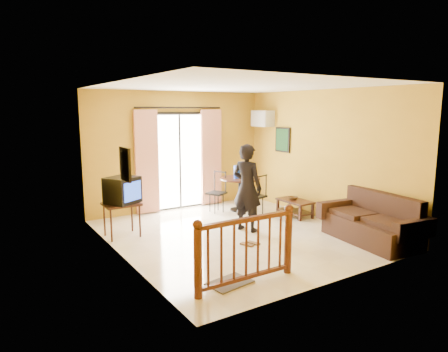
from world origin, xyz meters
TOP-DOWN VIEW (x-y plane):
  - ground at (0.00, 0.00)m, footprint 5.00×5.00m
  - room_shell at (0.00, 0.00)m, footprint 5.00×5.00m
  - balcony_door at (0.00, 2.43)m, footprint 2.25×0.14m
  - tv_table at (-1.90, 1.07)m, footprint 0.65×0.54m
  - television at (-1.87, 1.07)m, footprint 0.72×0.69m
  - picture_left at (-2.22, -0.20)m, footprint 0.05×0.42m
  - dining_table at (1.10, 1.50)m, footprint 0.95×0.95m
  - water_jug at (1.01, 1.49)m, footprint 0.16×0.16m
  - serving_tray at (1.25, 1.40)m, footprint 0.32×0.25m
  - dining_chairs at (0.84, 1.29)m, footprint 1.08×1.26m
  - air_conditioner at (2.09, 1.95)m, footprint 0.31×0.60m
  - botanical_print at (2.22, 1.30)m, footprint 0.05×0.50m
  - coffee_table at (1.85, 0.41)m, footprint 0.46×0.83m
  - bowl at (1.85, 0.46)m, footprint 0.26×0.26m
  - sofa at (1.86, -1.66)m, footprint 1.06×1.94m
  - standing_person at (0.31, 0.12)m, footprint 0.63×0.74m
  - stair_balustrade at (-1.15, -1.90)m, footprint 1.63×0.13m
  - doormat at (-1.33, -1.76)m, footprint 0.66×0.49m
  - sandals at (-0.14, -0.62)m, footprint 0.31×0.27m

SIDE VIEW (x-z plane):
  - ground at x=0.00m, z-range 0.00..0.00m
  - dining_chairs at x=0.84m, z-range -0.47..0.47m
  - doormat at x=-1.33m, z-range 0.00..0.02m
  - sandals at x=-0.14m, z-range 0.00..0.03m
  - coffee_table at x=1.85m, z-range 0.06..0.43m
  - sofa at x=1.86m, z-range -0.11..0.77m
  - bowl at x=1.85m, z-range 0.37..0.44m
  - stair_balustrade at x=-1.15m, z-range 0.05..1.08m
  - tv_table at x=-1.90m, z-range 0.24..0.89m
  - dining_table at x=1.10m, z-range 0.23..1.02m
  - serving_tray at x=1.25m, z-range 0.79..0.81m
  - standing_person at x=0.31m, z-range 0.00..1.73m
  - television at x=-1.87m, z-range 0.65..1.14m
  - water_jug at x=1.01m, z-range 0.79..1.09m
  - balcony_door at x=0.00m, z-range -0.04..2.42m
  - picture_left at x=-2.22m, z-range 1.29..1.81m
  - botanical_print at x=2.22m, z-range 1.35..1.95m
  - room_shell at x=0.00m, z-range -0.80..4.20m
  - air_conditioner at x=2.09m, z-range 1.95..2.35m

